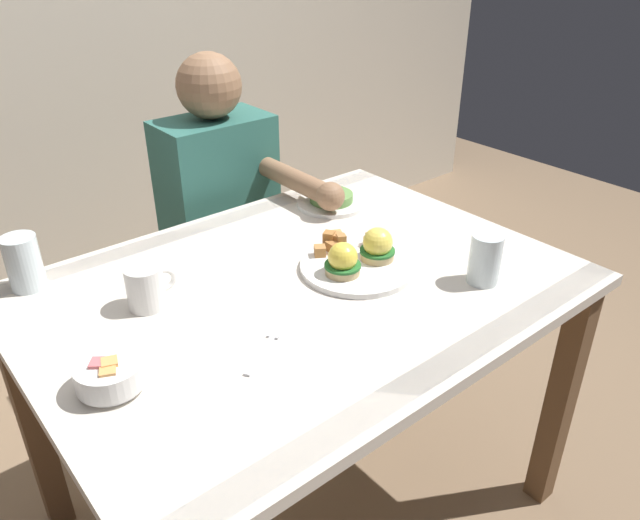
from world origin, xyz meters
The scene contains 10 objects.
ground_plane centered at (0.00, 0.00, 0.00)m, with size 6.00×6.00×0.00m, color #7F664C.
dining_table centered at (0.00, 0.00, 0.63)m, with size 1.20×0.90×0.74m.
eggs_benedict_plate centered at (0.14, -0.03, 0.77)m, with size 0.27×0.27×0.09m.
fruit_bowl centered at (-0.48, -0.07, 0.77)m, with size 0.12×0.12×0.06m.
coffee_mug centered at (-0.31, 0.13, 0.79)m, with size 0.11×0.08×0.09m.
fork centered at (-0.20, -0.15, 0.74)m, with size 0.14×0.10×0.00m.
water_glass_near centered at (0.32, -0.26, 0.79)m, with size 0.07×0.07×0.12m.
water_glass_far centered at (-0.48, 0.37, 0.80)m, with size 0.08×0.08×0.13m.
side_plate centered at (0.34, 0.29, 0.75)m, with size 0.20×0.20×0.04m.
diner_person centered at (0.17, 0.60, 0.65)m, with size 0.34×0.54×1.14m.
Camera 1 is at (-0.73, -0.95, 1.46)m, focal length 34.49 mm.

